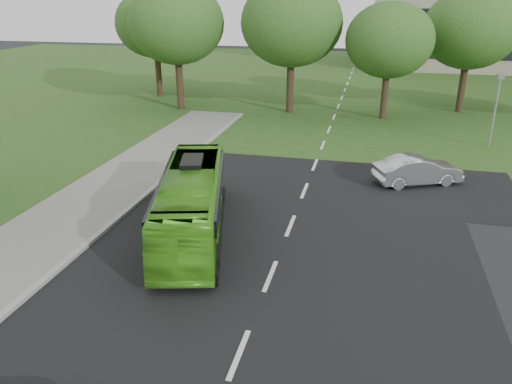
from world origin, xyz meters
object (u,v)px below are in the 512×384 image
tree_park_d (471,29)px  tree_park_b (292,23)px  tree_park_c (390,40)px  camera_pole (497,101)px  bus (192,202)px  tree_park_a (176,23)px  sedan (418,170)px  tree_park_f (155,24)px

tree_park_d → tree_park_b: bearing=-166.2°
tree_park_c → camera_pole: (6.40, -6.37, -2.83)m
bus → tree_park_a: bearing=97.4°
tree_park_b → sedan: size_ratio=2.35×
tree_park_b → bus: 22.96m
sedan → tree_park_f: bearing=24.5°
sedan → tree_park_a: bearing=27.6°
tree_park_d → camera_pole: 10.70m
tree_park_a → bus: 23.89m
sedan → camera_pole: (4.75, 7.73, 2.17)m
tree_park_b → camera_pole: (13.63, -6.87, -3.91)m
tree_park_c → tree_park_f: (-20.24, 4.86, 0.66)m
tree_park_a → sedan: bearing=-37.8°
bus → sedan: bus is taller
camera_pole → sedan: bearing=-110.1°
tree_park_a → tree_park_d: size_ratio=1.05×
tree_park_f → bus: 30.07m
tree_park_a → sedan: tree_park_a is taller
tree_park_d → bus: tree_park_d is taller
tree_park_f → bus: tree_park_f is taller
bus → tree_park_f: bearing=100.9°
tree_park_a → sedan: size_ratio=2.31×
tree_park_a → bus: tree_park_a is taller
bus → tree_park_d: bearing=47.6°
tree_park_d → bus: (-13.21, -25.52, -5.07)m
tree_park_f → tree_park_c: bearing=-13.5°
bus → camera_pole: camera_pole is taller
tree_park_c → sedan: tree_park_c is taller
tree_park_a → tree_park_c: tree_park_a is taller
bus → sedan: (8.92, 7.69, -0.57)m
tree_park_b → tree_park_d: (13.17, 3.23, -0.43)m
camera_pole → tree_park_a: bearing=176.4°
tree_park_d → tree_park_f: (-26.19, 1.13, 0.01)m
sedan → tree_park_c: bearing=-17.9°
tree_park_a → tree_park_b: 8.96m
tree_park_b → tree_park_d: bearing=13.8°
tree_park_a → camera_pole: size_ratio=2.22×
tree_park_b → camera_pole: 15.76m
tree_park_d → sedan: (-4.29, -17.84, -5.64)m
tree_park_b → bus: (-0.04, -22.29, -5.51)m
sedan → tree_park_d: bearing=-38.1°
tree_park_b → tree_park_f: 13.73m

